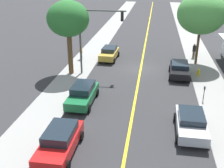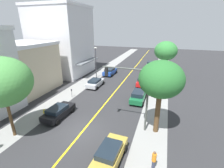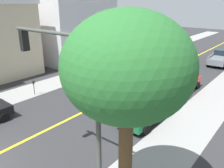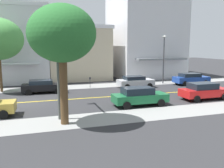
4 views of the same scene
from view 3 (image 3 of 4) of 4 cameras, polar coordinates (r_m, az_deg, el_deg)
The scene contains 10 objects.
corner_shop_building at distance 33.66m, azimuth -12.04°, elevation 18.61°, with size 12.24×10.49×14.49m.
street_tree_left_far at distance 7.21m, azimuth 3.84°, elevation 3.77°, with size 4.21×4.21×7.55m.
parking_meter at distance 20.99m, azimuth -18.81°, elevation -0.34°, with size 0.12×0.18×1.28m.
traffic_light_mast at distance 8.97m, azimuth -10.02°, elevation -0.39°, with size 4.78×0.32×7.00m.
street_lamp at distance 27.10m, azimuth -1.54°, elevation 11.82°, with size 0.70×0.36×6.37m.
red_sedan_right_curb at distance 21.56m, azimuth 16.90°, elevation 0.34°, with size 2.08×4.58×1.59m.
green_sedan_right_curb at distance 15.71m, azimuth 8.41°, elevation -6.39°, with size 2.06×4.64×1.57m.
silver_sedan_left_curb at distance 22.93m, azimuth -5.63°, elevation 2.09°, with size 2.14×4.34×1.42m.
blue_sedan_left_curb at distance 28.80m, azimuth 5.48°, elevation 5.84°, with size 2.22×4.65×1.51m.
grey_pickup_truck at distance 33.09m, azimuth 25.34°, elevation 6.01°, with size 2.43×5.82×1.77m.
Camera 3 is at (11.21, -3.19, 7.68)m, focal length 36.94 mm.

